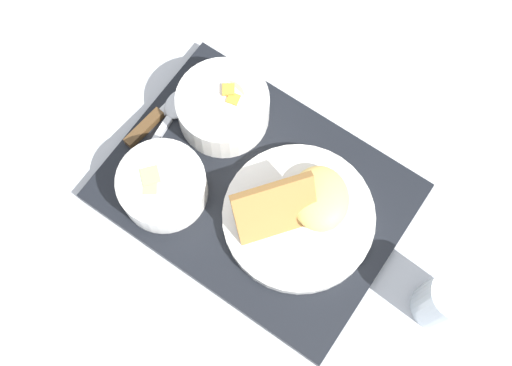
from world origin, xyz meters
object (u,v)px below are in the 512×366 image
at_px(plate_main, 301,212).
at_px(spoon, 172,114).
at_px(bowl_salad, 223,107).
at_px(glass_water, 445,301).
at_px(knife, 154,119).
at_px(bowl_soup, 162,185).

xyz_separation_m(plate_main, spoon, (-0.24, 0.01, -0.01)).
relative_size(bowl_salad, glass_water, 1.19).
distance_m(spoon, glass_water, 0.45).
bearing_deg(spoon, knife, 134.60).
bearing_deg(spoon, glass_water, -98.54).
bearing_deg(bowl_salad, glass_water, -7.63).
bearing_deg(glass_water, plate_main, -178.38).
height_order(knife, spoon, knife).
bearing_deg(bowl_salad, bowl_soup, -88.75).
bearing_deg(bowl_salad, spoon, -144.53).
height_order(plate_main, spoon, plate_main).
height_order(bowl_soup, glass_water, glass_water).
xyz_separation_m(spoon, glass_water, (0.45, -0.01, 0.03)).
bearing_deg(bowl_soup, spoon, 123.61).
bearing_deg(glass_water, bowl_soup, -167.13).
height_order(bowl_salad, knife, bowl_salad).
distance_m(bowl_soup, glass_water, 0.40).
relative_size(bowl_salad, plate_main, 0.63).
xyz_separation_m(bowl_soup, plate_main, (0.17, 0.08, -0.01)).
bearing_deg(knife, plate_main, -83.26).
bearing_deg(knife, glass_water, -83.17).
distance_m(plate_main, spoon, 0.24).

